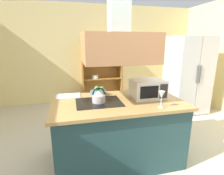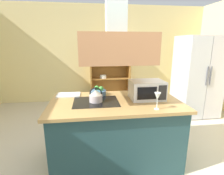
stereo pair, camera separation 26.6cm
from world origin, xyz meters
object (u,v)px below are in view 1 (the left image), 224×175
(dish_cabinet, at_px, (101,76))
(cutting_board, at_px, (68,96))
(refrigerator, at_px, (187,75))
(fruit_bowl, at_px, (99,92))
(kettle, at_px, (99,96))
(wine_glass_on_counter, at_px, (162,96))
(microwave, at_px, (148,89))

(dish_cabinet, height_order, cutting_board, dish_cabinet)
(refrigerator, bearing_deg, fruit_bowl, -154.97)
(cutting_board, relative_size, fruit_bowl, 1.40)
(dish_cabinet, bearing_deg, refrigerator, -33.72)
(kettle, xyz_separation_m, fruit_bowl, (0.05, 0.32, -0.04))
(cutting_board, height_order, wine_glass_on_counter, wine_glass_on_counter)
(microwave, bearing_deg, wine_glass_on_counter, -91.41)
(fruit_bowl, bearing_deg, wine_glass_on_counter, -46.15)
(refrigerator, distance_m, wine_glass_on_counter, 2.46)
(refrigerator, distance_m, fruit_bowl, 2.59)
(kettle, xyz_separation_m, wine_glass_on_counter, (0.71, -0.36, 0.07))
(microwave, bearing_deg, cutting_board, 164.76)
(dish_cabinet, relative_size, kettle, 8.67)
(refrigerator, xyz_separation_m, microwave, (-1.68, -1.37, 0.12))
(dish_cabinet, bearing_deg, fruit_bowl, -101.11)
(dish_cabinet, distance_m, wine_glass_on_counter, 3.06)
(microwave, relative_size, fruit_bowl, 1.89)
(wine_glass_on_counter, relative_size, fruit_bowl, 0.85)
(dish_cabinet, bearing_deg, cutting_board, -111.32)
(kettle, bearing_deg, wine_glass_on_counter, -27.26)
(dish_cabinet, xyz_separation_m, fruit_bowl, (-0.46, -2.35, 0.19))
(kettle, xyz_separation_m, cutting_board, (-0.40, 0.35, -0.08))
(refrigerator, relative_size, wine_glass_on_counter, 8.86)
(refrigerator, height_order, fruit_bowl, refrigerator)
(cutting_board, xyz_separation_m, wine_glass_on_counter, (1.10, -0.71, 0.14))
(microwave, relative_size, wine_glass_on_counter, 2.23)
(kettle, distance_m, fruit_bowl, 0.33)
(kettle, distance_m, wine_glass_on_counter, 0.80)
(cutting_board, distance_m, fruit_bowl, 0.45)
(refrigerator, relative_size, cutting_board, 5.37)
(microwave, xyz_separation_m, wine_glass_on_counter, (-0.01, -0.41, 0.02))
(kettle, bearing_deg, cutting_board, 138.85)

